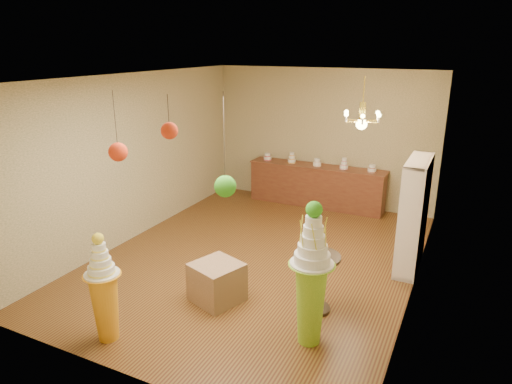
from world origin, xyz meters
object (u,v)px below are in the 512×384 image
at_px(round_table, 316,275).
at_px(pedestal_green, 311,286).
at_px(pedestal_orange, 105,298).
at_px(sideboard, 316,185).

bearing_deg(round_table, pedestal_green, -76.77).
distance_m(pedestal_orange, sideboard, 5.84).
height_order(pedestal_orange, round_table, pedestal_orange).
xyz_separation_m(sideboard, round_table, (1.37, -4.08, 0.05)).
relative_size(pedestal_green, pedestal_orange, 1.29).
bearing_deg(round_table, sideboard, 108.60).
bearing_deg(pedestal_orange, sideboard, 82.99).
bearing_deg(pedestal_orange, pedestal_green, 24.35).
relative_size(pedestal_green, round_table, 2.22).
bearing_deg(sideboard, pedestal_green, -72.16).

